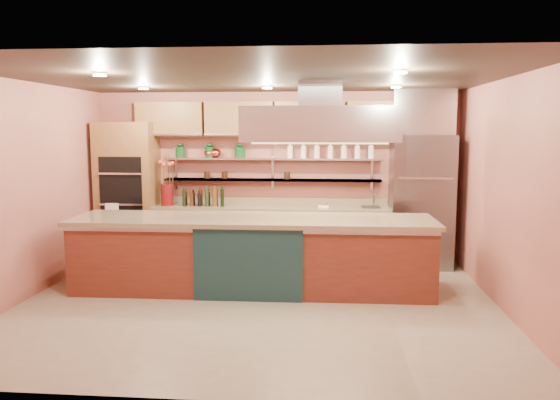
# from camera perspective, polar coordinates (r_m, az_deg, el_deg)

# --- Properties ---
(floor) EXTENTS (6.00, 5.00, 0.02)m
(floor) POSITION_cam_1_polar(r_m,az_deg,el_deg) (7.03, -2.36, -10.83)
(floor) COLOR tan
(floor) RESTS_ON ground
(ceiling) EXTENTS (6.00, 5.00, 0.02)m
(ceiling) POSITION_cam_1_polar(r_m,az_deg,el_deg) (6.70, -2.49, 12.64)
(ceiling) COLOR black
(ceiling) RESTS_ON wall_back
(wall_back) EXTENTS (6.00, 0.04, 2.80)m
(wall_back) POSITION_cam_1_polar(r_m,az_deg,el_deg) (9.19, -0.44, 2.50)
(wall_back) COLOR #B06253
(wall_back) RESTS_ON floor
(wall_front) EXTENTS (6.00, 0.04, 2.80)m
(wall_front) POSITION_cam_1_polar(r_m,az_deg,el_deg) (4.28, -6.70, -3.28)
(wall_front) COLOR #B06253
(wall_front) RESTS_ON floor
(wall_left) EXTENTS (0.04, 5.00, 2.80)m
(wall_left) POSITION_cam_1_polar(r_m,az_deg,el_deg) (7.70, -25.17, 0.83)
(wall_left) COLOR #B06253
(wall_left) RESTS_ON floor
(wall_right) EXTENTS (0.04, 5.00, 2.80)m
(wall_right) POSITION_cam_1_polar(r_m,az_deg,el_deg) (7.00, 22.72, 0.37)
(wall_right) COLOR #B06253
(wall_right) RESTS_ON floor
(oven_stack) EXTENTS (0.95, 0.64, 2.30)m
(oven_stack) POSITION_cam_1_polar(r_m,az_deg,el_deg) (9.45, -15.58, 0.84)
(oven_stack) COLOR brown
(oven_stack) RESTS_ON floor
(refrigerator) EXTENTS (0.95, 0.72, 2.10)m
(refrigerator) POSITION_cam_1_polar(r_m,az_deg,el_deg) (8.96, 14.48, -0.12)
(refrigerator) COLOR slate
(refrigerator) RESTS_ON floor
(back_counter) EXTENTS (3.84, 0.64, 0.93)m
(back_counter) POSITION_cam_1_polar(r_m,az_deg,el_deg) (9.03, -0.93, -3.58)
(back_counter) COLOR tan
(back_counter) RESTS_ON floor
(wall_shelf_lower) EXTENTS (3.60, 0.26, 0.03)m
(wall_shelf_lower) POSITION_cam_1_polar(r_m,az_deg,el_deg) (9.07, -0.83, 2.12)
(wall_shelf_lower) COLOR silver
(wall_shelf_lower) RESTS_ON wall_back
(wall_shelf_upper) EXTENTS (3.60, 0.26, 0.03)m
(wall_shelf_upper) POSITION_cam_1_polar(r_m,az_deg,el_deg) (9.05, -0.84, 4.33)
(wall_shelf_upper) COLOR silver
(wall_shelf_upper) RESTS_ON wall_back
(upper_cabinets) EXTENTS (4.60, 0.36, 0.55)m
(upper_cabinets) POSITION_cam_1_polar(r_m,az_deg,el_deg) (8.98, -0.55, 8.45)
(upper_cabinets) COLOR brown
(upper_cabinets) RESTS_ON wall_back
(range_hood) EXTENTS (2.00, 1.00, 0.45)m
(range_hood) POSITION_cam_1_polar(r_m,az_deg,el_deg) (7.22, 4.21, 7.88)
(range_hood) COLOR silver
(range_hood) RESTS_ON ceiling
(ceiling_downlights) EXTENTS (4.00, 2.80, 0.02)m
(ceiling_downlights) POSITION_cam_1_polar(r_m,az_deg,el_deg) (6.89, -2.27, 12.25)
(ceiling_downlights) COLOR #FFE5A5
(ceiling_downlights) RESTS_ON ceiling
(island) EXTENTS (4.81, 1.11, 1.00)m
(island) POSITION_cam_1_polar(r_m,az_deg,el_deg) (7.48, -2.86, -5.64)
(island) COLOR maroon
(island) RESTS_ON floor
(flower_vase) EXTENTS (0.25, 0.25, 0.36)m
(flower_vase) POSITION_cam_1_polar(r_m,az_deg,el_deg) (9.22, -11.72, 0.54)
(flower_vase) COLOR #5D0E0F
(flower_vase) RESTS_ON back_counter
(oil_bottle_cluster) EXTENTS (0.79, 0.38, 0.24)m
(oil_bottle_cluster) POSITION_cam_1_polar(r_m,az_deg,el_deg) (9.07, -7.97, 0.15)
(oil_bottle_cluster) COLOR black
(oil_bottle_cluster) RESTS_ON back_counter
(kitchen_scale) EXTENTS (0.17, 0.13, 0.09)m
(kitchen_scale) POSITION_cam_1_polar(r_m,az_deg,el_deg) (8.85, 4.57, -0.47)
(kitchen_scale) COLOR white
(kitchen_scale) RESTS_ON back_counter
(bar_faucet) EXTENTS (0.03, 0.03, 0.22)m
(bar_faucet) POSITION_cam_1_polar(r_m,az_deg,el_deg) (8.97, 9.78, -0.03)
(bar_faucet) COLOR silver
(bar_faucet) RESTS_ON back_counter
(copper_kettle) EXTENTS (0.25, 0.25, 0.16)m
(copper_kettle) POSITION_cam_1_polar(r_m,az_deg,el_deg) (9.19, -6.77, 4.90)
(copper_kettle) COLOR #C2462C
(copper_kettle) RESTS_ON wall_shelf_upper
(green_canister) EXTENTS (0.16, 0.16, 0.17)m
(green_canister) POSITION_cam_1_polar(r_m,az_deg,el_deg) (9.11, -4.07, 4.96)
(green_canister) COLOR #0D3F19
(green_canister) RESTS_ON wall_shelf_upper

